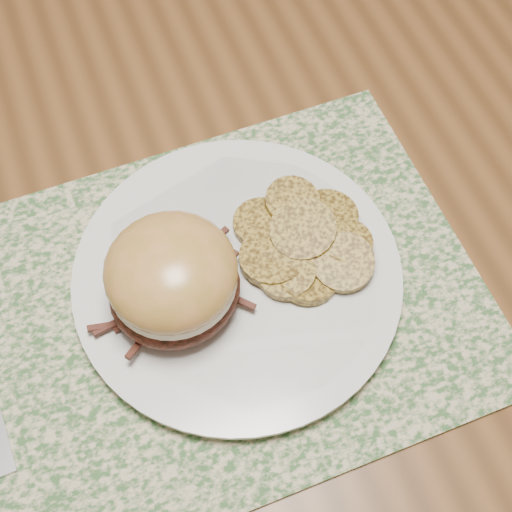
{
  "coord_description": "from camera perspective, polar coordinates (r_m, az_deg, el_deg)",
  "views": [
    {
      "loc": [
        0.13,
        -0.36,
        1.3
      ],
      "look_at": [
        0.23,
        -0.1,
        0.79
      ],
      "focal_mm": 50.0,
      "sensor_mm": 36.0,
      "label": 1
    }
  ],
  "objects": [
    {
      "name": "pork_sandwich",
      "position": [
        0.55,
        -6.7,
        -1.83
      ],
      "size": [
        0.13,
        0.13,
        0.08
      ],
      "rotation": [
        0.0,
        0.0,
        0.3
      ],
      "color": "black",
      "rests_on": "dinner_plate"
    },
    {
      "name": "ground",
      "position": [
        1.35,
        -11.25,
        -15.62
      ],
      "size": [
        3.5,
        3.5,
        0.0
      ],
      "primitive_type": "plane",
      "color": "brown",
      "rests_on": "ground"
    },
    {
      "name": "dinner_plate",
      "position": [
        0.6,
        -1.5,
        -1.68
      ],
      "size": [
        0.26,
        0.26,
        0.02
      ],
      "primitive_type": "cylinder",
      "color": "silver",
      "rests_on": "placemat"
    },
    {
      "name": "roasted_potatoes",
      "position": [
        0.6,
        3.82,
        1.09
      ],
      "size": [
        0.14,
        0.14,
        0.03
      ],
      "color": "olive",
      "rests_on": "dinner_plate"
    },
    {
      "name": "placemat",
      "position": [
        0.6,
        -3.65,
        -4.07
      ],
      "size": [
        0.45,
        0.33,
        0.0
      ],
      "primitive_type": "cube",
      "color": "#345B2E",
      "rests_on": "dining_table"
    }
  ]
}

